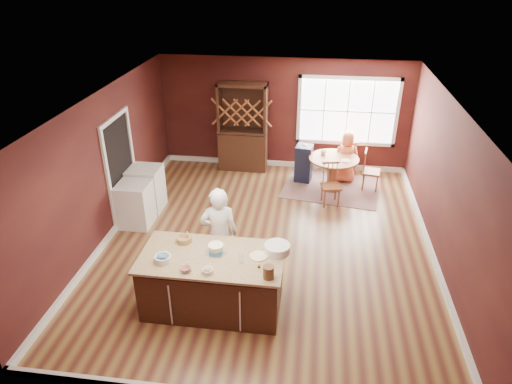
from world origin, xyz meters
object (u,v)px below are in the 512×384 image
high_chair (304,163)px  hutch (243,127)px  chair_south (331,184)px  toddler (301,148)px  chair_east (372,170)px  kitchen_island (213,282)px  washer (135,204)px  chair_north (347,158)px  baker (219,235)px  dining_table (333,167)px  seated_woman (346,157)px  dryer (146,189)px  layer_cake (216,248)px

high_chair → hutch: 1.72m
chair_south → toddler: size_ratio=3.61×
toddler → chair_east: bearing=-9.9°
chair_east → toddler: bearing=88.6°
kitchen_island → chair_south: chair_south is taller
kitchen_island → washer: size_ratio=2.36×
hutch → chair_north: bearing=-1.8°
chair_south → toddler: (-0.70, 1.12, 0.34)m
baker → chair_south: bearing=-135.5°
kitchen_island → dining_table: 4.62m
dining_table → seated_woman: (0.30, 0.43, 0.08)m
high_chair → dryer: dryer is taller
seated_woman → hutch: size_ratio=0.57×
dining_table → seated_woman: bearing=55.0°
baker → washer: (-1.99, 1.42, -0.39)m
dining_table → toddler: toddler is taller
chair_east → dining_table: bearing=103.1°
chair_north → kitchen_island: bearing=50.1°
dining_table → dryer: dryer is taller
dining_table → layer_cake: size_ratio=3.56×
chair_south → seated_woman: seated_woman is taller
layer_cake → chair_north: bearing=66.3°
high_chair → dryer: (-3.19, -1.78, 0.01)m
high_chair → seated_woman: bearing=16.3°
layer_cake → chair_north: (2.14, 4.87, -0.53)m
chair_south → chair_north: 1.57m
seated_woman → high_chair: 0.99m
seated_woman → toddler: seated_woman is taller
dining_table → high_chair: bearing=155.6°
chair_north → washer: size_ratio=1.03×
chair_east → baker: bearing=151.3°
baker → seated_woman: 4.53m
chair_north → high_chair: bearing=7.0°
chair_south → washer: 4.05m
toddler → washer: toddler is taller
layer_cake → dining_table: bearing=66.5°
baker → dryer: 2.89m
dining_table → chair_east: bearing=4.6°
baker → high_chair: bearing=-119.5°
dining_table → chair_north: (0.35, 0.74, -0.08)m
high_chair → chair_north: bearing=32.2°
toddler → kitchen_island: bearing=-103.3°
chair_south → kitchen_island: bearing=-128.7°
baker → high_chair: 4.04m
kitchen_island → baker: 0.81m
baker → layer_cake: baker is taller
chair_north → dryer: dryer is taller
dining_table → toddler: 0.87m
hutch → washer: size_ratio=2.42×
high_chair → hutch: (-1.52, 0.52, 0.61)m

